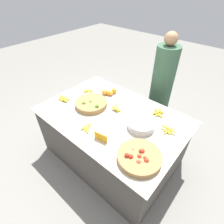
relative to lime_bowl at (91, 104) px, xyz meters
The scene contains 14 objects.
ground_plane 0.86m from the lime_bowl, ahead, with size 12.00×12.00×0.00m, color gray.
market_table 0.53m from the lime_bowl, ahead, with size 1.75×1.19×0.76m.
lime_bowl is the anchor object (origin of this frame).
tomato_basket 0.99m from the lime_bowl, 16.80° to the right, with size 0.42×0.42×0.09m.
orange_pile 0.36m from the lime_bowl, 90.33° to the left, with size 0.15×0.20×0.08m.
metal_bowl 0.72m from the lime_bowl, ahead, with size 0.30×0.30×0.08m.
price_sign 0.62m from the lime_bowl, 34.58° to the right, with size 0.15×0.03×0.10m.
banana_bunch_front_right 0.34m from the lime_bowl, 26.37° to the left, with size 0.16×0.14×0.06m.
banana_bunch_front_left 0.35m from the lime_bowl, 143.48° to the left, with size 0.14×0.13×0.03m.
banana_bunch_front_center 1.01m from the lime_bowl, 13.32° to the left, with size 0.20×0.16×0.05m.
banana_bunch_middle_right 0.42m from the lime_bowl, 50.82° to the right, with size 0.14×0.14×0.03m.
banana_bunch_back_center 0.86m from the lime_bowl, 29.62° to the left, with size 0.15×0.15×0.06m.
banana_bunch_middle_left 0.41m from the lime_bowl, 157.84° to the right, with size 0.20×0.14×0.06m.
vendor_person 1.13m from the lime_bowl, 65.98° to the left, with size 0.32×0.32×1.56m.
Camera 1 is at (1.08, -1.24, 2.14)m, focal length 28.00 mm.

